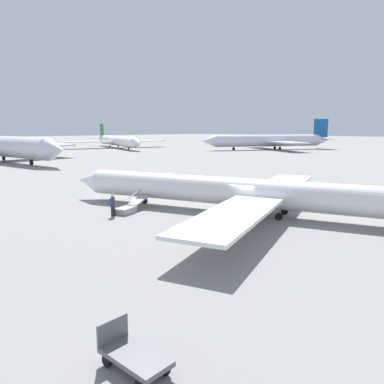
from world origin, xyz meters
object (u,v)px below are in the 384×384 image
at_px(airplane_main, 257,193).
at_px(airplane_far_left, 116,141).
at_px(airplane_far_center, 270,140).
at_px(boarding_stairs, 128,208).
at_px(luggage_cart, 132,354).
at_px(passenger, 112,204).

xyz_separation_m(airplane_main, airplane_far_left, (95.35, -49.75, 0.77)).
distance_m(airplane_far_center, boarding_stairs, 97.14).
distance_m(airplane_main, luggage_cart, 20.87).
height_order(airplane_far_left, passenger, airplane_far_left).
xyz_separation_m(boarding_stairs, luggage_cart, (-17.09, 11.91, 0.10)).
distance_m(airplane_far_left, passenger, 105.11).
xyz_separation_m(airplane_main, passenger, (7.85, 8.47, -0.79)).
bearing_deg(airplane_far_left, boarding_stairs, -15.64).
relative_size(airplane_far_center, boarding_stairs, 10.04).
distance_m(airplane_far_center, passenger, 98.66).
height_order(airplane_far_center, luggage_cart, airplane_far_center).
xyz_separation_m(airplane_main, luggage_cart, (-9.07, 18.75, -1.33)).
distance_m(airplane_far_left, airplane_far_center, 52.84).
bearing_deg(airplane_far_left, airplane_main, -10.25).
xyz_separation_m(passenger, luggage_cart, (-16.92, 10.28, -0.54)).
bearing_deg(luggage_cart, boarding_stairs, -38.10).
relative_size(airplane_far_left, airplane_far_center, 1.11).
relative_size(airplane_main, luggage_cart, 15.04).
distance_m(airplane_main, boarding_stairs, 10.64).
distance_m(airplane_far_left, boarding_stairs, 104.09).
distance_m(airplane_far_left, luggage_cart, 124.90).
distance_m(airplane_main, airplane_far_left, 107.55).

